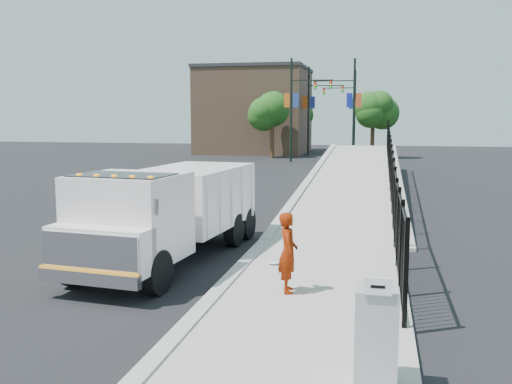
# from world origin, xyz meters

# --- Properties ---
(ground) EXTENTS (120.00, 120.00, 0.00)m
(ground) POSITION_xyz_m (0.00, 0.00, 0.00)
(ground) COLOR black
(ground) RESTS_ON ground
(sidewalk) EXTENTS (3.55, 12.00, 0.12)m
(sidewalk) POSITION_xyz_m (1.93, -2.00, 0.06)
(sidewalk) COLOR #9E998E
(sidewalk) RESTS_ON ground
(curb) EXTENTS (0.30, 12.00, 0.16)m
(curb) POSITION_xyz_m (0.00, -2.00, 0.08)
(curb) COLOR #ADAAA3
(curb) RESTS_ON ground
(ramp) EXTENTS (3.95, 24.06, 3.19)m
(ramp) POSITION_xyz_m (2.12, 16.00, 0.00)
(ramp) COLOR #9E998E
(ramp) RESTS_ON ground
(iron_fence) EXTENTS (0.10, 28.00, 1.80)m
(iron_fence) POSITION_xyz_m (3.55, 12.00, 0.90)
(iron_fence) COLOR black
(iron_fence) RESTS_ON ground
(truck) EXTENTS (2.92, 7.18, 2.40)m
(truck) POSITION_xyz_m (-1.96, 1.63, 1.35)
(truck) COLOR black
(truck) RESTS_ON ground
(worker) EXTENTS (0.51, 0.66, 1.60)m
(worker) POSITION_xyz_m (1.37, -0.50, 0.92)
(worker) COLOR maroon
(worker) RESTS_ON sidewalk
(utility_cabinet) EXTENTS (0.55, 0.40, 1.25)m
(utility_cabinet) POSITION_xyz_m (3.10, -4.08, 0.75)
(utility_cabinet) COLOR gray
(utility_cabinet) RESTS_ON sidewalk
(arrow_sign) EXTENTS (0.35, 0.04, 0.22)m
(arrow_sign) POSITION_xyz_m (3.10, -4.30, 1.48)
(arrow_sign) COLOR white
(arrow_sign) RESTS_ON utility_cabinet
(debris) EXTENTS (0.34, 0.34, 0.08)m
(debris) POSITION_xyz_m (0.73, 1.56, 0.16)
(debris) COLOR silver
(debris) RESTS_ON sidewalk
(light_pole_0) EXTENTS (3.77, 0.22, 8.00)m
(light_pole_0) POSITION_xyz_m (-3.43, 32.99, 4.36)
(light_pole_0) COLOR black
(light_pole_0) RESTS_ON ground
(light_pole_1) EXTENTS (3.78, 0.22, 8.00)m
(light_pole_1) POSITION_xyz_m (0.72, 34.16, 4.36)
(light_pole_1) COLOR black
(light_pole_1) RESTS_ON ground
(light_pole_2) EXTENTS (3.78, 0.22, 8.00)m
(light_pole_2) POSITION_xyz_m (-3.06, 41.03, 4.36)
(light_pole_2) COLOR black
(light_pole_2) RESTS_ON ground
(light_pole_3) EXTENTS (3.77, 0.22, 8.00)m
(light_pole_3) POSITION_xyz_m (0.29, 45.74, 4.36)
(light_pole_3) COLOR black
(light_pole_3) RESTS_ON ground
(tree_0) EXTENTS (3.04, 3.04, 5.52)m
(tree_0) POSITION_xyz_m (-5.90, 36.53, 3.97)
(tree_0) COLOR #382314
(tree_0) RESTS_ON ground
(tree_1) EXTENTS (2.58, 2.58, 5.29)m
(tree_1) POSITION_xyz_m (2.46, 38.15, 3.94)
(tree_1) COLOR #382314
(tree_1) RESTS_ON ground
(tree_2) EXTENTS (2.57, 2.57, 5.28)m
(tree_2) POSITION_xyz_m (-5.20, 49.08, 3.94)
(tree_2) COLOR #382314
(tree_2) RESTS_ON ground
(building) EXTENTS (10.00, 10.00, 8.00)m
(building) POSITION_xyz_m (-9.00, 44.00, 4.00)
(building) COLOR #8C664C
(building) RESTS_ON ground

